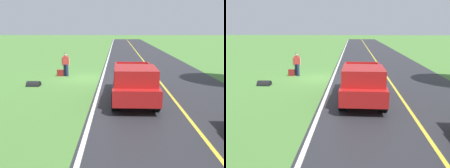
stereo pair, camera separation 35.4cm
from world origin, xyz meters
The scene contains 8 objects.
ground_plane centered at (0.00, 0.00, 0.00)m, with size 200.00×200.00×0.00m, color #4C7F38.
road_surface centered at (-5.13, 0.00, 0.00)m, with size 8.22×120.00×0.00m, color #28282D.
lane_edge_line centered at (-1.20, 0.00, 0.01)m, with size 0.16×117.60×0.00m, color silver.
lane_centre_line centered at (-5.13, 0.00, 0.01)m, with size 0.14×117.60×0.00m, color gold.
hitchhiker_walking centered at (1.56, -0.84, 0.98)m, with size 0.62×0.51×1.75m.
suitcase_carried centered at (1.97, -0.75, 0.24)m, with size 0.20×0.46×0.49m, color maroon.
pickup_truck_passing centered at (-3.09, 5.59, 0.97)m, with size 2.17×5.43×1.82m.
drainage_culvert centered at (2.93, 2.45, 0.00)m, with size 0.60×0.60×0.80m, color black.
Camera 1 is at (-2.25, 17.45, 3.56)m, focal length 39.99 mm.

